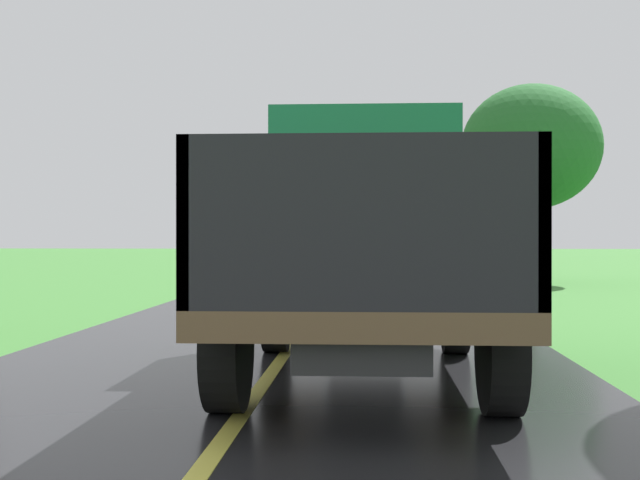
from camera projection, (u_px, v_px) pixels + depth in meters
banana_truck_near at (367, 234)px, 8.89m from camera, size 2.38×5.82×2.80m
roadside_tree_near_left at (531, 147)px, 25.87m from camera, size 4.31×4.31×6.17m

